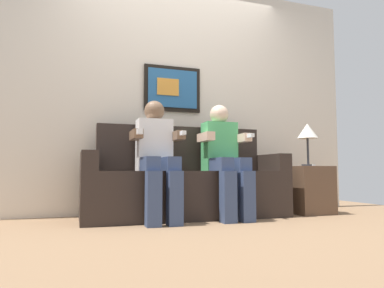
# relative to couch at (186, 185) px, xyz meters

# --- Properties ---
(ground_plane) EXTENTS (5.68, 5.68, 0.00)m
(ground_plane) POSITION_rel_couch_xyz_m (0.00, -0.33, -0.31)
(ground_plane) COLOR #8C6B4C
(back_wall_assembly) EXTENTS (4.37, 0.10, 2.60)m
(back_wall_assembly) POSITION_rel_couch_xyz_m (-0.00, 0.44, 0.99)
(back_wall_assembly) COLOR beige
(back_wall_assembly) RESTS_ON ground_plane
(couch) EXTENTS (1.97, 0.58, 0.90)m
(couch) POSITION_rel_couch_xyz_m (0.00, 0.00, 0.00)
(couch) COLOR #2D231E
(couch) RESTS_ON ground_plane
(person_on_left) EXTENTS (0.46, 0.56, 1.11)m
(person_on_left) POSITION_rel_couch_xyz_m (-0.33, -0.17, 0.29)
(person_on_left) COLOR white
(person_on_left) RESTS_ON ground_plane
(person_on_right) EXTENTS (0.46, 0.56, 1.11)m
(person_on_right) POSITION_rel_couch_xyz_m (0.33, -0.17, 0.29)
(person_on_right) COLOR #4CB266
(person_on_right) RESTS_ON ground_plane
(side_table_right) EXTENTS (0.40, 0.40, 0.50)m
(side_table_right) POSITION_rel_couch_xyz_m (1.33, -0.11, -0.06)
(side_table_right) COLOR brown
(side_table_right) RESTS_ON ground_plane
(table_lamp) EXTENTS (0.22, 0.22, 0.46)m
(table_lamp) POSITION_rel_couch_xyz_m (1.34, -0.10, 0.55)
(table_lamp) COLOR #333338
(table_lamp) RESTS_ON side_table_right
(spare_remote_on_table) EXTENTS (0.04, 0.13, 0.02)m
(spare_remote_on_table) POSITION_rel_couch_xyz_m (1.35, -0.12, 0.20)
(spare_remote_on_table) COLOR white
(spare_remote_on_table) RESTS_ON side_table_right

